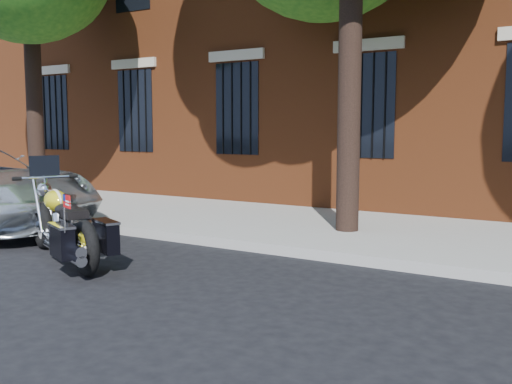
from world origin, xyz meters
The scene contains 4 objects.
ground centered at (0.00, 0.00, 0.00)m, with size 120.00×120.00×0.00m, color black.
curb centered at (0.00, 1.38, 0.07)m, with size 40.00×0.16×0.15m, color gray.
sidewalk centered at (0.00, 3.26, 0.07)m, with size 40.00×3.60×0.15m, color gray.
motorcycle centered at (-2.03, -0.56, 0.47)m, with size 2.46×1.51×1.38m.
Camera 1 is at (3.92, -5.53, 1.76)m, focal length 40.00 mm.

